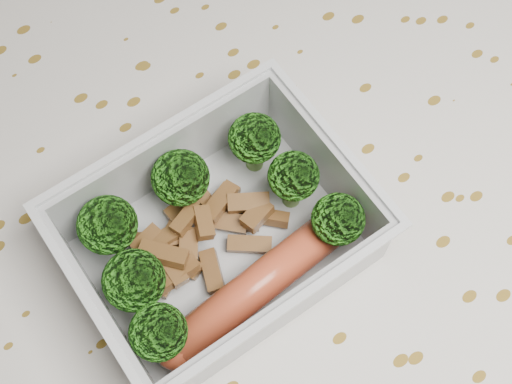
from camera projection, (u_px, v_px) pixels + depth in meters
dining_table at (258, 254)px, 0.52m from camera, size 1.40×0.90×0.75m
tablecloth at (258, 230)px, 0.47m from camera, size 1.46×0.96×0.19m
lunch_container at (220, 239)px, 0.41m from camera, size 0.16×0.13×0.06m
broccoli_florets at (201, 222)px, 0.40m from camera, size 0.15×0.10×0.05m
meat_pile at (199, 235)px, 0.41m from camera, size 0.09×0.06×0.03m
sausage at (260, 284)px, 0.40m from camera, size 0.14×0.03×0.02m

